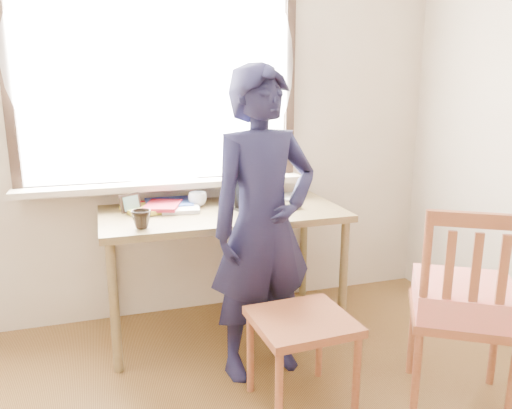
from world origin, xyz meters
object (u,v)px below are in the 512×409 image
object	(u,v)px
mug_dark	(141,219)
side_chair	(464,302)
desk	(223,223)
laptop	(260,201)
mug_white	(198,199)
person	(263,226)
work_chair	(302,331)

from	to	relation	value
mug_dark	side_chair	bearing A→B (deg)	-31.41
mug_dark	side_chair	world-z (taller)	side_chair
side_chair	mug_dark	bearing A→B (deg)	148.59
desk	laptop	size ratio (longest dim) A/B	3.94
mug_dark	mug_white	bearing A→B (deg)	45.42
mug_dark	person	world-z (taller)	person
desk	person	size ratio (longest dim) A/B	0.89
mug_white	mug_dark	size ratio (longest dim) A/B	1.09
laptop	mug_white	xyz separation A→B (m)	(-0.36, 0.19, -0.01)
laptop	person	size ratio (longest dim) A/B	0.23
mug_white	laptop	bearing A→B (deg)	-27.01
laptop	side_chair	size ratio (longest dim) A/B	0.36
desk	side_chair	bearing A→B (deg)	-50.63
laptop	mug_dark	size ratio (longest dim) A/B	3.52
mug_dark	work_chair	bearing A→B (deg)	-43.86
desk	laptop	bearing A→B (deg)	-8.35
mug_dark	person	bearing A→B (deg)	-25.22
mug_white	desk	bearing A→B (deg)	-49.76
desk	mug_dark	xyz separation A→B (m)	(-0.52, -0.24, 0.13)
desk	mug_white	xyz separation A→B (m)	(-0.13, 0.15, 0.13)
work_chair	side_chair	bearing A→B (deg)	-16.27
work_chair	mug_white	bearing A→B (deg)	105.67
mug_dark	laptop	bearing A→B (deg)	15.51
desk	mug_dark	distance (m)	0.59
laptop	work_chair	world-z (taller)	laptop
person	desk	bearing A→B (deg)	89.70
person	mug_dark	bearing A→B (deg)	144.77
mug_white	person	xyz separation A→B (m)	(0.22, -0.68, -0.01)
desk	person	world-z (taller)	person
side_chair	person	xyz separation A→B (m)	(-0.83, 0.59, 0.29)
mug_white	work_chair	xyz separation A→B (m)	(0.30, -1.05, -0.45)
work_chair	person	world-z (taller)	person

